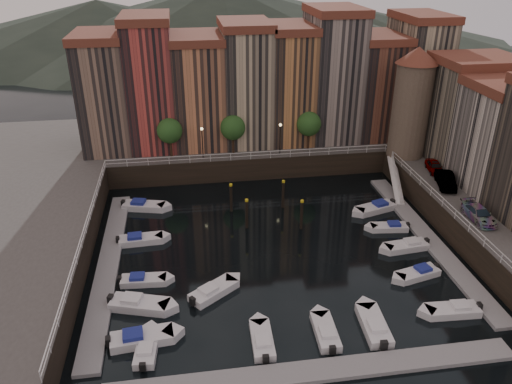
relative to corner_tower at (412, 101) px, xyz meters
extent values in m
plane|color=black|center=(-20.00, -14.50, -10.19)|extent=(200.00, 200.00, 0.00)
cube|color=black|center=(-20.00, 11.50, -8.69)|extent=(80.00, 20.00, 3.00)
cube|color=gray|center=(-36.20, -15.50, -10.02)|extent=(2.00, 28.00, 0.35)
cube|color=gray|center=(-3.80, -15.50, -10.02)|extent=(2.00, 28.00, 0.35)
cube|color=gray|center=(-20.00, -31.50, -10.02)|extent=(30.00, 2.00, 0.35)
cone|color=#2D382D|center=(-50.00, 95.50, -3.19)|extent=(80.00, 80.00, 14.00)
cone|color=#2D382D|center=(-15.00, 95.50, -1.19)|extent=(100.00, 100.00, 18.00)
cone|color=#2D382D|center=(20.00, 95.50, -4.19)|extent=(70.00, 70.00, 12.00)
cube|color=#7F6351|center=(-38.00, 9.00, -0.19)|extent=(6.00, 10.00, 14.00)
cube|color=brown|center=(-38.00, 9.00, 7.31)|extent=(6.30, 10.30, 1.00)
cube|color=#B64039|center=(-32.10, 9.00, 0.81)|extent=(5.80, 10.00, 16.00)
cube|color=brown|center=(-32.10, 9.00, 9.31)|extent=(6.10, 10.30, 1.00)
cube|color=#C0774E|center=(-25.95, 9.00, -0.44)|extent=(6.50, 10.00, 13.50)
cube|color=brown|center=(-25.95, 9.00, 6.81)|extent=(6.80, 10.30, 1.00)
cube|color=tan|center=(-19.60, 9.00, 0.31)|extent=(6.20, 10.00, 15.00)
cube|color=brown|center=(-19.60, 9.00, 8.31)|extent=(6.50, 10.30, 1.00)
cube|color=#BC7B45|center=(-13.70, 9.00, 0.06)|extent=(5.60, 10.00, 14.50)
cube|color=brown|center=(-13.70, 9.00, 7.81)|extent=(5.90, 10.30, 1.00)
cube|color=gray|center=(-7.70, 9.00, 1.06)|extent=(6.40, 10.00, 16.50)
cube|color=brown|center=(-7.70, 9.00, 9.81)|extent=(6.70, 10.30, 1.00)
cube|color=brown|center=(-1.50, 9.00, -0.69)|extent=(6.00, 10.00, 13.00)
cube|color=brown|center=(-1.50, 9.00, 6.31)|extent=(6.30, 10.30, 1.00)
cube|color=tan|center=(4.45, 9.00, 0.56)|extent=(5.90, 10.00, 15.50)
cube|color=brown|center=(4.45, 9.00, 8.81)|extent=(6.20, 10.30, 1.00)
cube|color=gray|center=(6.50, -2.50, -1.19)|extent=(9.00, 8.00, 12.00)
cube|color=brown|center=(6.50, -2.50, 5.31)|extent=(9.30, 8.30, 1.00)
cube|color=beige|center=(6.50, -10.50, -1.69)|extent=(9.00, 8.00, 11.00)
cylinder|color=#6B5B4C|center=(0.00, 0.00, -1.19)|extent=(4.60, 4.60, 12.00)
cone|color=brown|center=(0.00, 0.00, 5.61)|extent=(5.20, 5.20, 2.00)
cylinder|color=black|center=(-30.00, 3.70, -5.99)|extent=(0.30, 0.30, 2.40)
sphere|color=#1E4719|center=(-30.00, 3.70, -3.59)|extent=(3.20, 3.20, 3.20)
cylinder|color=black|center=(-22.00, 3.70, -5.99)|extent=(0.30, 0.30, 2.40)
sphere|color=#1E4719|center=(-22.00, 3.70, -3.59)|extent=(3.20, 3.20, 3.20)
cylinder|color=black|center=(-12.00, 3.70, -5.99)|extent=(0.30, 0.30, 2.40)
sphere|color=#1E4719|center=(-12.00, 3.70, -3.59)|extent=(3.20, 3.20, 3.20)
cylinder|color=black|center=(-26.00, 2.70, -5.19)|extent=(0.12, 0.12, 4.00)
sphere|color=#FFD88C|center=(-26.00, 2.70, -3.19)|extent=(0.36, 0.36, 0.36)
cylinder|color=black|center=(-16.00, 2.70, -5.19)|extent=(0.12, 0.12, 4.00)
sphere|color=#FFD88C|center=(-16.00, 2.70, -3.19)|extent=(0.36, 0.36, 0.36)
cube|color=white|center=(-20.00, 1.50, -6.24)|extent=(36.00, 0.08, 0.08)
cube|color=white|center=(-20.00, 1.50, -6.69)|extent=(36.00, 0.06, 0.06)
cube|color=white|center=(-2.00, -15.50, -6.24)|extent=(0.08, 34.00, 0.08)
cube|color=white|center=(-2.00, -15.50, -6.69)|extent=(0.06, 34.00, 0.06)
cube|color=white|center=(-38.00, -15.50, -6.24)|extent=(0.08, 34.00, 0.08)
cube|color=white|center=(-38.00, -15.50, -6.69)|extent=(0.06, 34.00, 0.06)
cube|color=white|center=(-2.90, -4.50, -8.44)|extent=(2.78, 8.26, 2.81)
cube|color=white|center=(-2.90, -4.50, -7.94)|extent=(1.93, 8.32, 3.65)
cylinder|color=black|center=(-22.13, -10.39, -8.69)|extent=(0.32, 0.32, 3.60)
cylinder|color=gold|center=(-22.13, -10.39, -6.84)|extent=(0.36, 0.36, 0.25)
cylinder|color=black|center=(-23.40, -6.39, -8.69)|extent=(0.32, 0.32, 3.60)
cylinder|color=gold|center=(-23.40, -6.39, -6.84)|extent=(0.36, 0.36, 0.25)
cylinder|color=black|center=(-16.37, -11.48, -8.69)|extent=(0.32, 0.32, 3.60)
cylinder|color=gold|center=(-16.37, -11.48, -6.84)|extent=(0.36, 0.36, 0.25)
cylinder|color=black|center=(-17.35, -6.38, -8.69)|extent=(0.32, 0.32, 3.60)
cylinder|color=gold|center=(-17.35, -6.38, -6.84)|extent=(0.36, 0.36, 0.25)
cube|color=silver|center=(-32.45, -26.43, -9.87)|extent=(4.93, 2.29, 0.81)
cube|color=navy|center=(-33.09, -26.49, -9.38)|extent=(1.64, 1.44, 0.54)
cube|color=black|center=(-34.93, -26.67, -9.60)|extent=(0.43, 0.58, 0.76)
cube|color=silver|center=(-32.84, -22.31, -9.86)|extent=(5.29, 3.30, 0.84)
cube|color=silver|center=(-33.48, -22.11, -9.35)|extent=(1.90, 1.76, 0.56)
cube|color=black|center=(-35.30, -21.54, -9.58)|extent=(0.54, 0.65, 0.79)
cube|color=silver|center=(-32.70, -18.81, -9.92)|extent=(4.14, 1.82, 0.69)
cube|color=navy|center=(-33.25, -18.78, -9.50)|extent=(1.36, 1.19, 0.46)
cube|color=black|center=(-34.81, -18.68, -9.69)|extent=(0.35, 0.48, 0.64)
cube|color=silver|center=(-33.32, -11.73, -9.89)|extent=(4.49, 1.92, 0.75)
cube|color=navy|center=(-33.92, -11.76, -9.44)|extent=(1.46, 1.27, 0.50)
cube|color=black|center=(-35.62, -11.84, -9.64)|extent=(0.38, 0.52, 0.70)
cube|color=silver|center=(-33.35, -4.34, -9.87)|extent=(5.07, 2.97, 0.81)
cube|color=navy|center=(-33.98, -4.18, -9.38)|extent=(1.79, 1.64, 0.54)
cube|color=black|center=(-35.76, -3.72, -9.60)|extent=(0.50, 0.62, 0.76)
cube|color=silver|center=(-7.13, -26.94, -9.89)|extent=(4.47, 1.91, 0.75)
cube|color=silver|center=(-6.53, -26.97, -9.45)|extent=(1.46, 1.27, 0.50)
cube|color=black|center=(-4.83, -27.05, -9.64)|extent=(0.37, 0.52, 0.70)
cube|color=silver|center=(-7.73, -21.60, -9.91)|extent=(4.42, 2.56, 0.71)
cube|color=navy|center=(-7.18, -21.46, -9.49)|extent=(1.55, 1.42, 0.47)
cube|color=black|center=(-5.62, -21.08, -9.68)|extent=(0.43, 0.54, 0.66)
cube|color=silver|center=(-6.82, -17.03, -9.90)|extent=(4.50, 2.10, 0.74)
cube|color=silver|center=(-6.23, -16.97, -9.45)|extent=(1.49, 1.32, 0.49)
cube|color=black|center=(-4.56, -16.80, -9.65)|extent=(0.39, 0.53, 0.69)
cube|color=silver|center=(-7.06, -13.11, -9.93)|extent=(4.05, 1.94, 0.67)
cube|color=navy|center=(-6.53, -13.18, -9.53)|extent=(1.36, 1.20, 0.44)
cube|color=black|center=(-5.03, -13.35, -9.71)|extent=(0.36, 0.48, 0.62)
cube|color=silver|center=(-6.98, -8.85, -9.87)|extent=(5.02, 3.09, 0.80)
cube|color=navy|center=(-6.37, -8.66, -9.39)|extent=(1.80, 1.66, 0.53)
cube|color=black|center=(-4.63, -8.14, -9.61)|extent=(0.51, 0.62, 0.75)
cube|color=silver|center=(-32.03, -27.46, -9.92)|extent=(1.93, 4.15, 0.69)
cube|color=silver|center=(-32.09, -28.00, -9.51)|extent=(1.21, 1.38, 0.46)
cube|color=black|center=(-32.24, -29.55, -9.69)|extent=(0.49, 0.36, 0.64)
cube|color=silver|center=(-23.32, -27.95, -9.91)|extent=(1.77, 4.23, 0.71)
cube|color=silver|center=(-23.34, -28.52, -9.48)|extent=(1.19, 1.37, 0.47)
cube|color=black|center=(-23.40, -30.13, -9.67)|extent=(0.49, 0.35, 0.66)
cube|color=silver|center=(-18.24, -27.78, -9.91)|extent=(1.80, 4.30, 0.72)
cube|color=silver|center=(-18.27, -28.36, -9.47)|extent=(1.21, 1.39, 0.48)
cube|color=black|center=(-18.33, -29.99, -9.66)|extent=(0.49, 0.36, 0.67)
cube|color=silver|center=(-14.24, -27.69, -9.87)|extent=(2.13, 4.86, 0.81)
cube|color=silver|center=(-14.28, -28.34, -9.38)|extent=(1.39, 1.59, 0.54)
cube|color=black|center=(-14.40, -30.17, -9.60)|extent=(0.56, 0.41, 0.76)
imported|color=gray|center=(1.22, -5.79, -6.54)|extent=(2.23, 4.04, 1.30)
imported|color=gray|center=(0.52, -9.84, -6.42)|extent=(2.85, 4.98, 1.55)
imported|color=gray|center=(0.06, -17.52, -6.52)|extent=(1.95, 4.67, 1.35)
cube|color=silver|center=(-26.52, -21.36, -9.88)|extent=(4.70, 4.12, 0.78)
cube|color=silver|center=(-27.02, -21.73, -9.42)|extent=(1.90, 1.86, 0.52)
cube|color=black|center=(-28.43, -22.77, -9.63)|extent=(0.60, 0.63, 0.72)
camera|label=1|loc=(-28.16, -56.81, 17.35)|focal=35.00mm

